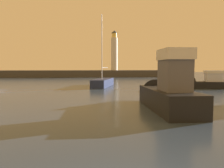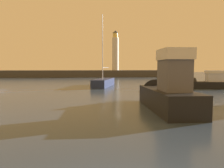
{
  "view_description": "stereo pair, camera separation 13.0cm",
  "coord_description": "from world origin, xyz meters",
  "px_view_note": "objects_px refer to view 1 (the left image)",
  "views": [
    {
      "loc": [
        -0.88,
        -2.66,
        3.01
      ],
      "look_at": [
        1.34,
        15.71,
        1.56
      ],
      "focal_mm": 32.91,
      "sensor_mm": 36.0,
      "label": 1
    },
    {
      "loc": [
        -0.75,
        -2.68,
        3.01
      ],
      "look_at": [
        1.34,
        15.71,
        1.56
      ],
      "focal_mm": 32.91,
      "sensor_mm": 36.0,
      "label": 2
    }
  ],
  "objects_px": {
    "lighthouse": "(114,52)",
    "sailboat_moored": "(103,82)",
    "motorboat_1": "(164,92)",
    "motorboat_4": "(203,83)"
  },
  "relations": [
    {
      "from": "motorboat_4",
      "to": "sailboat_moored",
      "type": "xyz_separation_m",
      "value": [
        -14.62,
        4.86,
        -0.14
      ]
    },
    {
      "from": "lighthouse",
      "to": "motorboat_1",
      "type": "bearing_deg",
      "value": -93.5
    },
    {
      "from": "motorboat_4",
      "to": "sailboat_moored",
      "type": "distance_m",
      "value": 15.41
    },
    {
      "from": "lighthouse",
      "to": "sailboat_moored",
      "type": "distance_m",
      "value": 36.55
    },
    {
      "from": "sailboat_moored",
      "to": "motorboat_4",
      "type": "bearing_deg",
      "value": -18.4
    },
    {
      "from": "lighthouse",
      "to": "motorboat_1",
      "type": "height_order",
      "value": "lighthouse"
    },
    {
      "from": "lighthouse",
      "to": "sailboat_moored",
      "type": "xyz_separation_m",
      "value": [
        -6.5,
        -35.1,
        -7.84
      ]
    },
    {
      "from": "lighthouse",
      "to": "motorboat_1",
      "type": "xyz_separation_m",
      "value": [
        -3.28,
        -53.58,
        -7.3
      ]
    },
    {
      "from": "lighthouse",
      "to": "motorboat_1",
      "type": "relative_size",
      "value": 1.44
    },
    {
      "from": "motorboat_4",
      "to": "sailboat_moored",
      "type": "bearing_deg",
      "value": 161.6
    }
  ]
}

